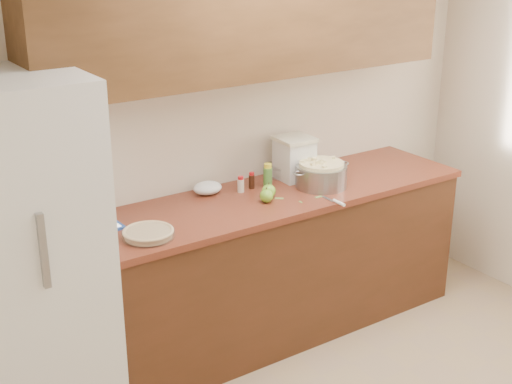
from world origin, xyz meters
TOP-DOWN VIEW (x-y plane):
  - room_shell at (0.00, 0.00)m, footprint 3.60×3.60m
  - counter_run at (0.00, 1.48)m, footprint 2.64×0.68m
  - upper_cabinets at (0.00, 1.63)m, footprint 2.60×0.34m
  - fridge at (-1.44, 1.44)m, footprint 0.70×0.70m
  - pie at (-0.83, 1.32)m, footprint 0.27×0.27m
  - colander at (0.38, 1.42)m, footprint 0.41×0.31m
  - flour_canister at (0.33, 1.63)m, footprint 0.23×0.23m
  - tablet at (-0.99, 1.56)m, footprint 0.22×0.17m
  - paring_knife at (0.27, 1.14)m, footprint 0.02×0.20m
  - lemon_bottle at (0.10, 1.59)m, footprint 0.05×0.05m
  - cinnamon_shaker at (-0.08, 1.61)m, footprint 0.04×0.04m
  - vanilla_bottle at (0.01, 1.63)m, footprint 0.04×0.04m
  - mixing_bowl at (0.29, 1.70)m, footprint 0.21×0.21m
  - paper_towel at (-0.26, 1.70)m, footprint 0.22×0.20m
  - apple_left at (-0.05, 1.38)m, footprint 0.08×0.08m
  - apple_center at (0.00, 1.44)m, footprint 0.08×0.08m
  - peel_a at (0.11, 1.28)m, footprint 0.01×0.03m
  - peel_b at (0.04, 1.39)m, footprint 0.05×0.05m
  - peel_c at (0.25, 1.28)m, footprint 0.05×0.02m

SIDE VIEW (x-z plane):
  - counter_run at x=0.00m, z-range 0.00..0.92m
  - fridge at x=-1.44m, z-range 0.00..1.80m
  - peel_a at x=0.11m, z-range 0.92..0.92m
  - peel_b at x=0.04m, z-range 0.92..0.92m
  - peel_c at x=0.25m, z-range 0.92..0.92m
  - tablet at x=-0.99m, z-range 0.92..0.94m
  - paring_knife at x=0.27m, z-range 0.92..0.94m
  - pie at x=-0.83m, z-range 0.92..0.96m
  - paper_towel at x=-0.26m, z-range 0.92..0.99m
  - apple_left at x=-0.05m, z-range 0.91..1.01m
  - apple_center at x=0.00m, z-range 0.91..1.01m
  - mixing_bowl at x=0.29m, z-range 0.92..1.00m
  - cinnamon_shaker at x=-0.08m, z-range 0.92..1.02m
  - vanilla_bottle at x=0.01m, z-range 0.92..1.02m
  - lemon_bottle at x=0.10m, z-range 0.92..1.07m
  - colander at x=0.38m, z-range 0.92..1.07m
  - flour_canister at x=0.33m, z-range 0.92..1.19m
  - room_shell at x=0.00m, z-range -0.50..3.10m
  - upper_cabinets at x=0.00m, z-range 1.60..2.30m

